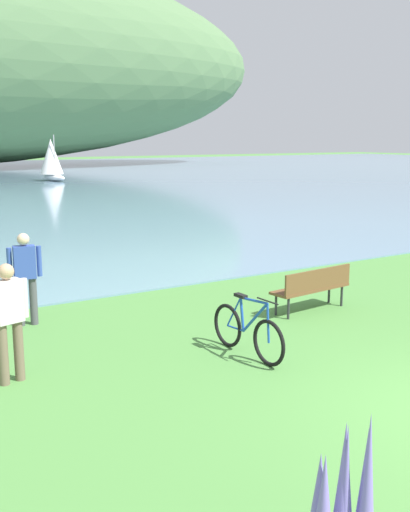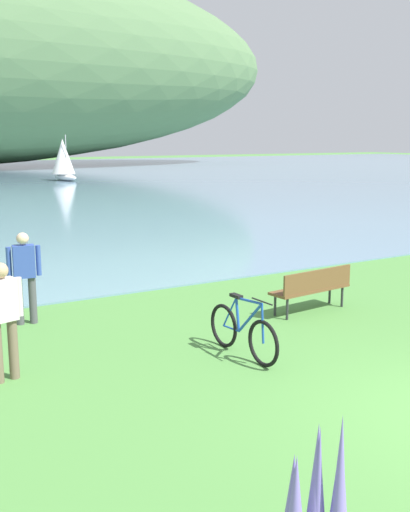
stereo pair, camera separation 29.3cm
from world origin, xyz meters
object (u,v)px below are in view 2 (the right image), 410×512
object	(u,v)px
park_bench_near_camera	(313,286)
sailboat_nearest_to_shore	(63,159)
person_at_shoreline	(24,272)
person_on_the_grass	(3,314)
bicycle_leaning_near_bench	(243,332)

from	to	relation	value
park_bench_near_camera	sailboat_nearest_to_shore	xyz separation A→B (m)	(7.26, 38.49, 1.19)
park_bench_near_camera	person_at_shoreline	world-z (taller)	person_at_shoreline
person_on_the_grass	sailboat_nearest_to_shore	xyz separation A→B (m)	(13.27, 38.98, 0.74)
bicycle_leaning_near_bench	person_on_the_grass	bearing A→B (deg)	165.66
sailboat_nearest_to_shore	park_bench_near_camera	bearing A→B (deg)	-100.68
park_bench_near_camera	sailboat_nearest_to_shore	world-z (taller)	sailboat_nearest_to_shore
bicycle_leaning_near_bench	person_on_the_grass	xyz separation A→B (m)	(-3.44, 0.88, 0.58)
bicycle_leaning_near_bench	park_bench_near_camera	bearing A→B (deg)	27.96
person_on_the_grass	sailboat_nearest_to_shore	size ratio (longest dim) A/B	0.48
person_at_shoreline	person_on_the_grass	size ratio (longest dim) A/B	1.00
person_at_shoreline	person_on_the_grass	distance (m)	2.74
person_at_shoreline	sailboat_nearest_to_shore	xyz separation A→B (m)	(12.33, 36.41, 0.74)
park_bench_near_camera	person_on_the_grass	bearing A→B (deg)	-175.37
park_bench_near_camera	person_on_the_grass	world-z (taller)	person_on_the_grass
sailboat_nearest_to_shore	person_on_the_grass	bearing A→B (deg)	-108.81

